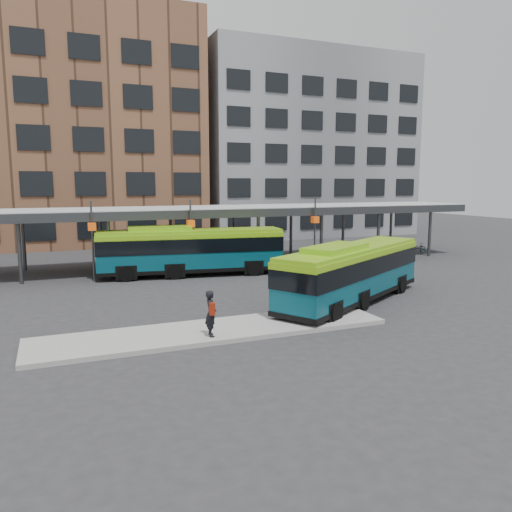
% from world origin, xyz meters
% --- Properties ---
extents(ground, '(120.00, 120.00, 0.00)m').
position_xyz_m(ground, '(0.00, 0.00, 0.00)').
color(ground, '#28282B').
rests_on(ground, ground).
extents(boarding_island, '(14.00, 3.00, 0.18)m').
position_xyz_m(boarding_island, '(-5.50, -3.00, 0.09)').
color(boarding_island, gray).
rests_on(boarding_island, ground).
extents(canopy, '(40.00, 6.53, 4.80)m').
position_xyz_m(canopy, '(-0.06, 12.87, 3.91)').
color(canopy, '#999B9E').
rests_on(canopy, ground).
extents(building_brick, '(26.00, 14.00, 22.00)m').
position_xyz_m(building_brick, '(-10.00, 32.00, 11.00)').
color(building_brick, brown).
rests_on(building_brick, ground).
extents(building_grey, '(24.00, 14.00, 20.00)m').
position_xyz_m(building_grey, '(16.00, 32.00, 10.00)').
color(building_grey, slate).
rests_on(building_grey, ground).
extents(bus_front, '(10.66, 7.63, 3.04)m').
position_xyz_m(bus_front, '(2.28, -0.78, 1.58)').
color(bus_front, '#074352').
rests_on(bus_front, ground).
extents(bus_rear, '(11.81, 4.04, 3.19)m').
position_xyz_m(bus_rear, '(-3.11, 9.51, 1.66)').
color(bus_rear, '#074352').
rests_on(bus_rear, ground).
extents(pedestrian, '(0.46, 0.68, 1.74)m').
position_xyz_m(pedestrian, '(-5.91, -3.88, 1.06)').
color(pedestrian, black).
rests_on(pedestrian, boarding_island).
extents(bike_rack, '(8.27, 1.49, 1.04)m').
position_xyz_m(bike_rack, '(13.47, 12.00, 0.46)').
color(bike_rack, slate).
rests_on(bike_rack, ground).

